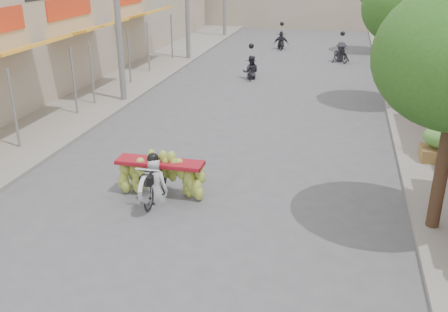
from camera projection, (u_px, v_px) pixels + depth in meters
ground at (130, 309)px, 8.52m from camera, size 120.00×120.00×0.00m
sidewalk_left at (119, 82)px, 23.52m from camera, size 4.00×60.00×0.12m
sidewalk_right at (434, 100)px, 20.53m from camera, size 4.00×60.00×0.12m
shophouse_row_left at (2, 17)px, 22.56m from camera, size 9.77×40.00×6.00m
utility_pole_mid at (116, 0)px, 18.98m from camera, size 0.60×0.24×8.00m
street_tree_mid at (408, 8)px, 18.57m from camera, size 3.40×3.40×5.25m
produce_crate_mid at (444, 141)px, 14.14m from camera, size 1.20×0.88×1.16m
produce_crate_far at (413, 78)px, 21.36m from camera, size 1.20×0.88×1.16m
banana_motorbike at (157, 172)px, 12.11m from camera, size 2.20×1.87×2.19m
market_umbrella at (442, 78)px, 13.91m from camera, size 2.24×2.24×1.68m
pedestrian at (403, 72)px, 20.95m from camera, size 1.04×1.00×1.84m
bg_motorbike_a at (251, 63)px, 24.06m from camera, size 0.85×1.51×1.95m
bg_motorbike_b at (342, 46)px, 27.76m from camera, size 1.19×1.53×1.95m
bg_motorbike_c at (281, 36)px, 31.65m from camera, size 1.04×1.66×1.95m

